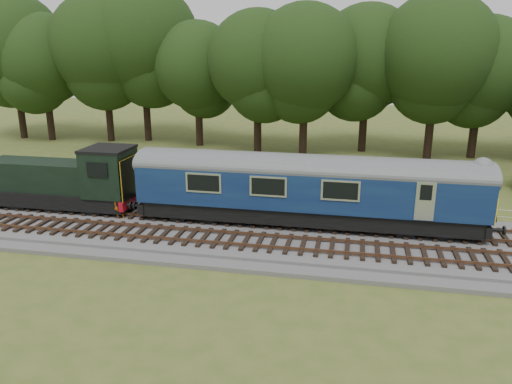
# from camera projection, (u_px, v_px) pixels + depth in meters

# --- Properties ---
(ground) EXTENTS (120.00, 120.00, 0.00)m
(ground) POSITION_uv_depth(u_px,v_px,m) (252.00, 236.00, 26.05)
(ground) COLOR #485921
(ground) RESTS_ON ground
(ballast) EXTENTS (70.00, 7.00, 0.35)m
(ballast) POSITION_uv_depth(u_px,v_px,m) (252.00, 233.00, 26.00)
(ballast) COLOR #4C4C4F
(ballast) RESTS_ON ground
(track_north) EXTENTS (67.20, 2.40, 0.21)m
(track_north) POSITION_uv_depth(u_px,v_px,m) (258.00, 220.00, 27.25)
(track_north) COLOR black
(track_north) RESTS_ON ballast
(track_south) EXTENTS (67.20, 2.40, 0.21)m
(track_south) POSITION_uv_depth(u_px,v_px,m) (246.00, 240.00, 24.43)
(track_south) COLOR black
(track_south) RESTS_ON ballast
(fence) EXTENTS (64.00, 0.12, 1.00)m
(fence) POSITION_uv_depth(u_px,v_px,m) (268.00, 209.00, 30.27)
(fence) COLOR #6B6054
(fence) RESTS_ON ground
(tree_line) EXTENTS (70.00, 8.00, 18.00)m
(tree_line) POSITION_uv_depth(u_px,v_px,m) (301.00, 151.00, 46.69)
(tree_line) COLOR black
(tree_line) RESTS_ON ground
(dmu_railcar) EXTENTS (18.05, 2.86, 3.88)m
(dmu_railcar) POSITION_uv_depth(u_px,v_px,m) (307.00, 184.00, 26.11)
(dmu_railcar) COLOR black
(dmu_railcar) RESTS_ON ground
(shunter_loco) EXTENTS (8.91, 2.60, 3.38)m
(shunter_loco) POSITION_uv_depth(u_px,v_px,m) (67.00, 181.00, 28.97)
(shunter_loco) COLOR black
(shunter_loco) RESTS_ON ground
(worker) EXTENTS (0.73, 0.69, 1.68)m
(worker) POSITION_uv_depth(u_px,v_px,m) (120.00, 204.00, 27.50)
(worker) COLOR orange
(worker) RESTS_ON ballast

